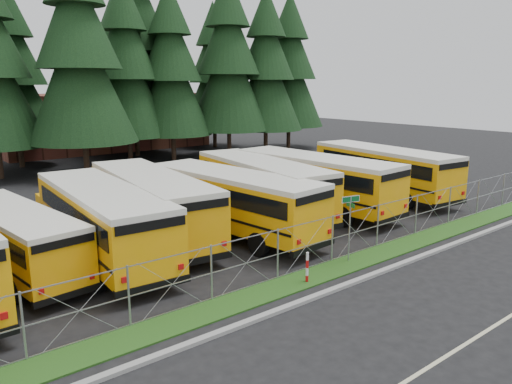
% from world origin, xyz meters
% --- Properties ---
extents(ground, '(120.00, 120.00, 0.00)m').
position_xyz_m(ground, '(0.00, 0.00, 0.00)').
color(ground, black).
rests_on(ground, ground).
extents(curb, '(50.00, 0.25, 0.12)m').
position_xyz_m(curb, '(0.00, -3.10, 0.06)').
color(curb, gray).
rests_on(curb, ground).
extents(grass_verge, '(50.00, 1.40, 0.06)m').
position_xyz_m(grass_verge, '(0.00, -1.70, 0.03)').
color(grass_verge, '#1A4212').
rests_on(grass_verge, ground).
extents(chainlink_fence, '(44.00, 0.10, 2.00)m').
position_xyz_m(chainlink_fence, '(0.00, -1.00, 1.00)').
color(chainlink_fence, '#989CA1').
rests_on(chainlink_fence, ground).
extents(brick_building, '(22.00, 10.00, 6.00)m').
position_xyz_m(brick_building, '(6.00, 40.00, 3.00)').
color(brick_building, brown).
rests_on(brick_building, ground).
extents(bus_1, '(3.45, 10.18, 2.62)m').
position_xyz_m(bus_1, '(-11.54, 5.97, 1.31)').
color(bus_1, '#EFA107').
rests_on(bus_1, ground).
extents(bus_2, '(3.59, 12.05, 3.12)m').
position_xyz_m(bus_2, '(-8.24, 5.55, 1.56)').
color(bus_2, '#EFA107').
rests_on(bus_2, ground).
extents(bus_3, '(4.26, 12.31, 3.16)m').
position_xyz_m(bus_3, '(-5.35, 6.73, 1.58)').
color(bus_3, '#EFA107').
rests_on(bus_3, ground).
extents(bus_4, '(3.99, 12.06, 3.10)m').
position_xyz_m(bus_4, '(-2.05, 4.96, 1.55)').
color(bus_4, '#EFA107').
rests_on(bus_4, ground).
extents(bus_5, '(4.41, 12.32, 3.16)m').
position_xyz_m(bus_5, '(1.30, 6.65, 1.58)').
color(bus_5, '#EFA107').
rests_on(bus_5, ground).
extents(bus_6, '(3.65, 12.44, 3.22)m').
position_xyz_m(bus_6, '(4.34, 5.71, 1.61)').
color(bus_6, '#EFA107').
rests_on(bus_6, ground).
extents(bus_east, '(4.19, 12.33, 3.17)m').
position_xyz_m(bus_east, '(10.54, 5.52, 1.58)').
color(bus_east, '#EFA107').
rests_on(bus_east, ground).
extents(street_sign, '(0.82, 0.54, 2.81)m').
position_xyz_m(street_sign, '(-0.46, -1.44, 2.03)').
color(street_sign, '#989CA1').
rests_on(street_sign, ground).
extents(striped_bollard, '(0.11, 0.11, 1.20)m').
position_xyz_m(striped_bollard, '(-3.39, -1.96, 0.60)').
color(striped_bollard, '#B20C0C').
rests_on(striped_bollard, ground).
extents(conifer_4, '(8.28, 8.28, 18.31)m').
position_xyz_m(conifer_4, '(-1.69, 24.44, 9.15)').
color(conifer_4, black).
rests_on(conifer_4, ground).
extents(conifer_5, '(7.53, 7.53, 16.64)m').
position_xyz_m(conifer_5, '(3.95, 28.55, 8.32)').
color(conifer_5, black).
rests_on(conifer_5, ground).
extents(conifer_6, '(7.39, 7.39, 16.34)m').
position_xyz_m(conifer_6, '(7.91, 27.48, 8.17)').
color(conifer_6, black).
rests_on(conifer_6, ground).
extents(conifer_7, '(8.00, 8.00, 17.69)m').
position_xyz_m(conifer_7, '(13.58, 26.25, 8.84)').
color(conifer_7, black).
rests_on(conifer_7, ground).
extents(conifer_8, '(7.50, 7.50, 16.59)m').
position_xyz_m(conifer_8, '(17.82, 25.59, 8.30)').
color(conifer_8, black).
rests_on(conifer_8, ground).
extents(conifer_9, '(7.58, 7.58, 16.77)m').
position_xyz_m(conifer_9, '(22.40, 27.03, 8.39)').
color(conifer_9, black).
rests_on(conifer_9, ground).
extents(conifer_11, '(7.06, 7.06, 15.60)m').
position_xyz_m(conifer_11, '(-4.59, 32.11, 7.80)').
color(conifer_11, black).
rests_on(conifer_11, ground).
extents(conifer_12, '(10.12, 10.12, 22.39)m').
position_xyz_m(conifer_12, '(6.51, 32.36, 11.19)').
color(conifer_12, black).
rests_on(conifer_12, ground).
extents(conifer_13, '(7.20, 7.20, 15.91)m').
position_xyz_m(conifer_13, '(16.57, 33.17, 7.96)').
color(conifer_13, black).
rests_on(conifer_13, ground).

